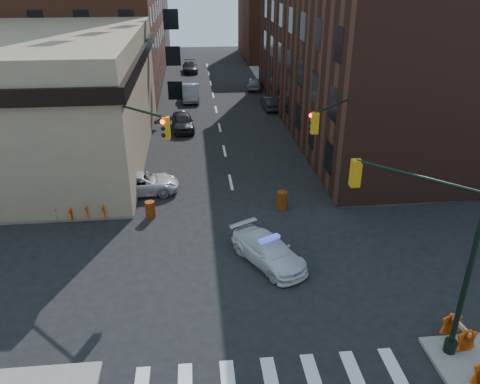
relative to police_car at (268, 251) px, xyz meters
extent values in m
plane|color=black|center=(-1.03, -0.36, -0.66)|extent=(140.00, 140.00, 0.00)
cube|color=gray|center=(21.97, 32.39, -0.59)|extent=(34.00, 54.50, 0.15)
cube|color=#46251C|center=(11.97, 22.14, 6.34)|extent=(14.00, 34.00, 14.00)
cube|color=brown|center=(-17.03, 61.64, 7.34)|extent=(20.00, 18.00, 16.00)
cube|color=brown|center=(12.97, 57.64, 5.34)|extent=(16.00, 16.00, 12.00)
cylinder|color=black|center=(5.77, -6.66, 3.49)|extent=(0.20, 0.20, 8.00)
cylinder|color=black|center=(5.77, -6.66, -0.26)|extent=(0.44, 0.44, 0.50)
cylinder|color=black|center=(4.18, -5.07, 5.99)|extent=(3.27, 3.27, 0.12)
cube|color=#BF8C0C|center=(2.59, -3.48, 5.49)|extent=(0.35, 0.35, 1.05)
sphere|color=#FF0C05|center=(2.74, -3.32, 5.84)|extent=(0.22, 0.22, 0.22)
sphere|color=black|center=(2.74, -3.32, 5.51)|extent=(0.22, 0.22, 0.22)
sphere|color=black|center=(2.74, -3.32, 5.18)|extent=(0.22, 0.22, 0.22)
cylinder|color=black|center=(-7.83, 5.94, 3.49)|extent=(0.20, 0.20, 8.00)
cylinder|color=black|center=(-7.83, 5.94, -0.26)|extent=(0.44, 0.44, 0.50)
cylinder|color=black|center=(-6.24, 4.35, 5.99)|extent=(3.27, 3.27, 0.12)
cube|color=#BF8C0C|center=(-4.65, 2.76, 5.49)|extent=(0.35, 0.35, 1.05)
sphere|color=#FF0C05|center=(-4.80, 2.60, 5.84)|extent=(0.22, 0.22, 0.22)
sphere|color=black|center=(-4.80, 2.60, 5.51)|extent=(0.22, 0.22, 0.22)
sphere|color=black|center=(-4.80, 2.60, 5.18)|extent=(0.22, 0.22, 0.22)
cylinder|color=black|center=(5.77, 5.94, 3.49)|extent=(0.20, 0.20, 8.00)
cylinder|color=black|center=(5.77, 5.94, -0.26)|extent=(0.44, 0.44, 0.50)
cylinder|color=black|center=(4.18, 4.35, 5.99)|extent=(3.27, 3.27, 0.12)
cube|color=#BF8C0C|center=(2.59, 2.76, 5.49)|extent=(0.35, 0.35, 1.05)
sphere|color=#FF0C05|center=(2.43, 2.91, 5.84)|extent=(0.22, 0.22, 0.22)
sphere|color=black|center=(2.43, 2.91, 5.51)|extent=(0.22, 0.22, 0.22)
sphere|color=black|center=(2.43, 2.91, 5.18)|extent=(0.22, 0.22, 0.22)
cylinder|color=black|center=(6.47, 25.64, 0.79)|extent=(0.24, 0.24, 2.60)
sphere|color=brown|center=(6.47, 25.64, 2.84)|extent=(3.00, 3.00, 3.00)
cylinder|color=black|center=(6.47, 33.64, 0.79)|extent=(0.24, 0.24, 2.60)
sphere|color=brown|center=(6.47, 33.64, 2.84)|extent=(3.00, 3.00, 3.00)
imported|color=white|center=(0.00, 0.00, 0.00)|extent=(3.81, 4.90, 1.33)
imported|color=silver|center=(-6.83, 8.60, 0.00)|extent=(4.88, 2.46, 1.32)
imported|color=black|center=(-4.32, 21.32, 0.11)|extent=(2.17, 4.64, 1.54)
imported|color=gray|center=(-3.53, 31.62, 0.16)|extent=(1.75, 5.00, 1.65)
imported|color=black|center=(-3.53, 46.90, 0.03)|extent=(2.12, 4.87, 1.39)
imported|color=black|center=(4.47, 27.19, -0.01)|extent=(1.59, 4.02, 1.30)
imported|color=gray|center=(3.94, 35.98, 0.04)|extent=(2.09, 4.25, 1.40)
imported|color=black|center=(-8.50, 5.81, 0.43)|extent=(0.77, 0.58, 1.89)
imported|color=black|center=(-10.48, 5.64, 0.42)|extent=(1.03, 0.87, 1.87)
imported|color=#202530|center=(-14.03, 5.64, 0.45)|extent=(1.21, 0.96, 1.92)
cylinder|color=red|center=(1.69, 5.56, -0.11)|extent=(0.75, 0.75, 1.10)
cylinder|color=#E8610A|center=(-6.05, 5.24, -0.16)|extent=(0.60, 0.60, 1.00)
camera|label=1|loc=(-3.32, -18.94, 12.40)|focal=35.00mm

